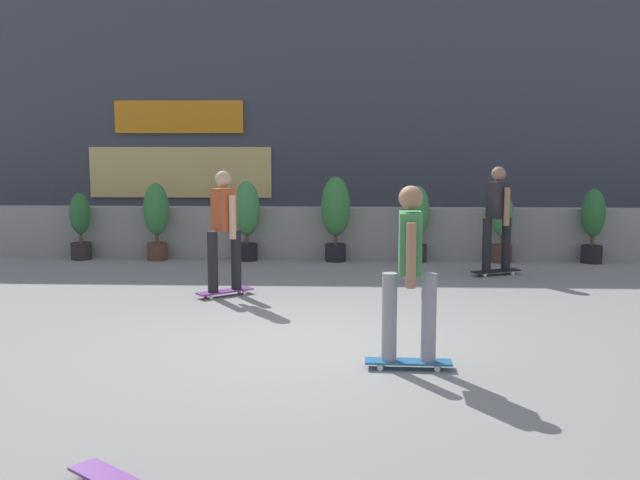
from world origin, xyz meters
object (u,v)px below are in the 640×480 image
Objects in this scene: potted_plant_1 at (156,217)px; potted_plant_5 at (502,226)px; potted_plant_2 at (247,215)px; potted_plant_4 at (417,219)px; potted_plant_0 at (80,225)px; skater_by_wall_right at (224,227)px; skater_far_right at (410,268)px; potted_plant_3 at (336,212)px; skater_far_left at (497,215)px; potted_plant_6 at (593,222)px.

potted_plant_1 is 1.13× the size of potted_plant_5.
potted_plant_2 is 2.96m from potted_plant_4.
potted_plant_0 is 4.37m from skater_by_wall_right.
skater_far_right reaches higher than potted_plant_0.
potted_plant_0 is 2.96m from potted_plant_2.
potted_plant_3 reaches higher than potted_plant_0.
skater_by_wall_right is (-1.43, -3.09, 0.09)m from potted_plant_3.
skater_by_wall_right reaches higher than potted_plant_4.
skater_far_left is at bearing -12.80° from potted_plant_1.
skater_by_wall_right reaches higher than potted_plant_2.
potted_plant_5 is (1.47, 0.00, -0.11)m from potted_plant_4.
potted_plant_1 is 4.55m from potted_plant_4.
potted_plant_4 is 3.00m from potted_plant_6.
skater_far_left is 1.00× the size of skater_by_wall_right.
potted_plant_3 is 0.87× the size of skater_far_right.
potted_plant_2 is at bearing -180.00° from potted_plant_5.
potted_plant_0 is at bearing 180.00° from potted_plant_2.
skater_far_left and skater_by_wall_right have the same top height.
potted_plant_4 is at bearing 47.47° from skater_by_wall_right.
skater_far_right and skater_by_wall_right have the same top height.
potted_plant_2 is (1.59, 0.00, 0.03)m from potted_plant_1.
potted_plant_2 is at bearing 180.00° from potted_plant_4.
potted_plant_3 is (4.51, -0.00, 0.24)m from potted_plant_0.
skater_by_wall_right is at bearing -152.11° from potted_plant_6.
skater_far_right is 1.00× the size of skater_by_wall_right.
skater_far_right is at bearing -82.57° from potted_plant_3.
skater_far_left reaches higher than potted_plant_3.
potted_plant_6 is (5.96, 0.00, -0.09)m from potted_plant_2.
potted_plant_2 is at bearing -0.00° from potted_plant_0.
potted_plant_5 is at bearing 0.00° from potted_plant_1.
potted_plant_2 is 0.82× the size of skater_far_left.
potted_plant_1 is at bearing 180.00° from potted_plant_6.
skater_far_right reaches higher than potted_plant_5.
potted_plant_3 is 2.88m from potted_plant_5.
skater_far_left is at bearing -10.39° from potted_plant_0.
potted_plant_4 is at bearing 0.00° from potted_plant_1.
potted_plant_0 is at bearing 130.10° from skater_far_right.
skater_far_left is at bearing -26.93° from potted_plant_3.
skater_far_left is at bearing -145.32° from potted_plant_6.
potted_plant_1 is 0.80× the size of skater_by_wall_right.
potted_plant_0 is 0.70× the size of skater_by_wall_right.
skater_far_right is (3.97, -6.33, 0.17)m from potted_plant_1.
potted_plant_3 is 2.85m from skater_far_left.
skater_by_wall_right is (3.08, -3.09, 0.32)m from potted_plant_0.
skater_by_wall_right is at bearing -144.32° from potted_plant_5.
potted_plant_1 is 1.06× the size of potted_plant_6.
skater_by_wall_right reaches higher than potted_plant_5.
potted_plant_6 is at bearing 27.89° from skater_by_wall_right.
potted_plant_4 is 1.04× the size of potted_plant_6.
potted_plant_0 is 0.85× the size of potted_plant_2.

